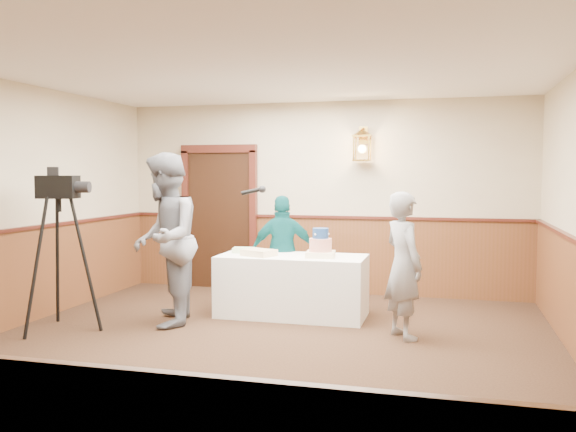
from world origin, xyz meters
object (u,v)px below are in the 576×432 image
object	(u,v)px
interviewer	(165,239)
tv_camera_rig	(60,261)
sheet_cake_green	(244,250)
sheet_cake_yellow	(259,253)
display_table	(292,286)
tiered_cake	(321,246)
assistant_p	(283,252)
baker	(404,265)

from	to	relation	value
interviewer	tv_camera_rig	size ratio (longest dim) A/B	1.15
sheet_cake_green	interviewer	xyz separation A→B (m)	(-0.64, -0.93, 0.22)
sheet_cake_green	tv_camera_rig	size ratio (longest dim) A/B	0.15
sheet_cake_yellow	tv_camera_rig	distance (m)	2.29
display_table	tiered_cake	distance (m)	0.63
interviewer	tv_camera_rig	bearing A→B (deg)	-82.27
sheet_cake_yellow	tv_camera_rig	world-z (taller)	tv_camera_rig
display_table	sheet_cake_green	distance (m)	0.79
tv_camera_rig	display_table	bearing A→B (deg)	19.23
interviewer	sheet_cake_green	bearing A→B (deg)	126.41
display_table	tv_camera_rig	world-z (taller)	tv_camera_rig
assistant_p	tv_camera_rig	world-z (taller)	tv_camera_rig
sheet_cake_yellow	sheet_cake_green	xyz separation A→B (m)	(-0.28, 0.24, -0.01)
tv_camera_rig	baker	bearing A→B (deg)	-0.50
sheet_cake_green	assistant_p	distance (m)	0.53
assistant_p	sheet_cake_green	bearing A→B (deg)	12.67
tiered_cake	sheet_cake_green	distance (m)	1.05
baker	tv_camera_rig	bearing A→B (deg)	65.56
tiered_cake	interviewer	xyz separation A→B (m)	(-1.67, -0.77, 0.11)
sheet_cake_yellow	assistant_p	world-z (taller)	assistant_p
baker	sheet_cake_yellow	bearing A→B (deg)	38.39
sheet_cake_yellow	tv_camera_rig	xyz separation A→B (m)	(-1.94, -1.21, -0.01)
assistant_p	tv_camera_rig	bearing A→B (deg)	20.92
display_table	sheet_cake_yellow	bearing A→B (deg)	-162.26
display_table	baker	size ratio (longest dim) A/B	1.15
tiered_cake	baker	distance (m)	1.21
sheet_cake_green	tv_camera_rig	bearing A→B (deg)	-138.80
interviewer	baker	size ratio (longest dim) A/B	1.27
tiered_cake	interviewer	world-z (taller)	interviewer
display_table	tiered_cake	size ratio (longest dim) A/B	4.80
display_table	tiered_cake	bearing A→B (deg)	-6.53
tiered_cake	assistant_p	world-z (taller)	assistant_p
sheet_cake_green	assistant_p	bearing A→B (deg)	30.99
sheet_cake_yellow	tiered_cake	bearing A→B (deg)	6.26
baker	tiered_cake	bearing A→B (deg)	24.04
sheet_cake_green	baker	distance (m)	2.21
sheet_cake_yellow	interviewer	size ratio (longest dim) A/B	0.19
tiered_cake	sheet_cake_green	xyz separation A→B (m)	(-1.03, 0.16, -0.11)
assistant_p	tv_camera_rig	xyz separation A→B (m)	(-2.11, -1.72, 0.04)
tiered_cake	tv_camera_rig	size ratio (longest dim) A/B	0.22
display_table	sheet_cake_yellow	world-z (taller)	sheet_cake_yellow
interviewer	tv_camera_rig	world-z (taller)	interviewer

